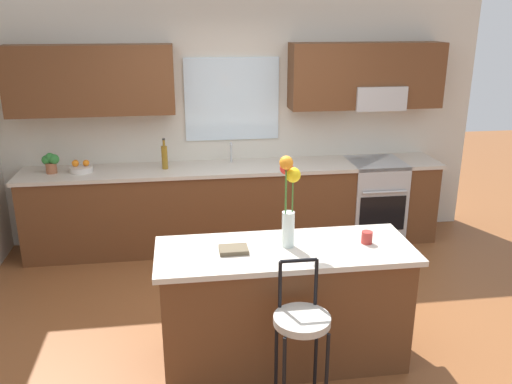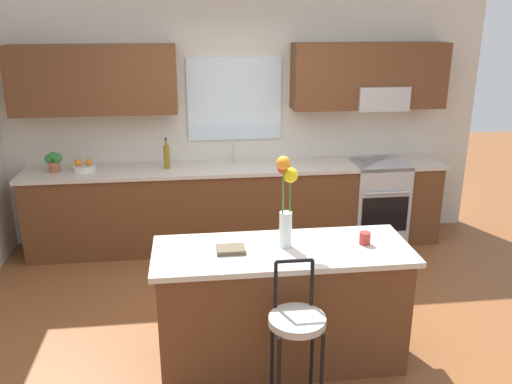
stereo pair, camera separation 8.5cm
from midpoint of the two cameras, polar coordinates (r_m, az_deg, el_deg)
ground_plane at (r=4.67m, az=0.62°, el=-13.94°), size 14.00×14.00×0.00m
back_wall_assembly at (r=6.00m, az=-1.58°, el=8.94°), size 5.60×0.50×2.70m
counter_run at (r=5.98m, az=-1.53°, el=-1.40°), size 4.56×0.64×0.92m
sink_faucet at (r=5.94m, az=-2.01°, el=4.45°), size 0.02×0.13×0.23m
oven_range at (r=6.31m, az=13.00°, el=-0.89°), size 0.60×0.64×0.92m
kitchen_island at (r=4.03m, az=3.35°, el=-11.92°), size 1.83×0.69×0.92m
bar_stool_near at (r=3.48m, az=5.08°, el=-14.08°), size 0.36×0.36×1.04m
flower_vase at (r=3.72m, az=3.87°, el=-0.39°), size 0.16×0.16×0.67m
mug_ceramic at (r=3.96m, az=12.09°, el=-4.82°), size 0.08×0.08×0.09m
cookbook at (r=3.77m, az=-2.06°, el=-6.12°), size 0.20×0.15×0.03m
fruit_bowl_oranges at (r=5.91m, az=-17.41°, el=2.52°), size 0.24×0.24×0.13m
bottle_olive_oil at (r=5.79m, az=-9.04°, el=3.77°), size 0.06×0.06×0.33m
potted_plant_small at (r=5.95m, az=-20.29°, el=3.13°), size 0.18×0.12×0.22m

